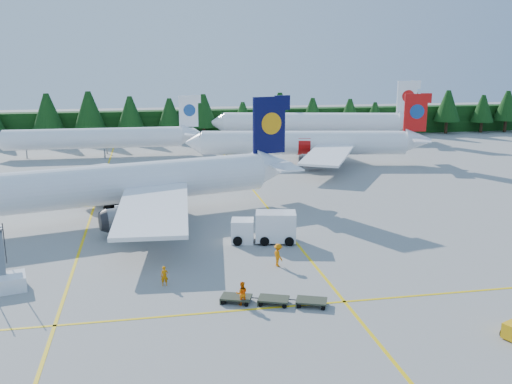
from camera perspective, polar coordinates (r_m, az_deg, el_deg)
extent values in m
plane|color=#9B9B96|center=(46.25, -0.79, -8.49)|extent=(320.00, 320.00, 0.00)
cube|color=yellow|center=(64.93, -16.24, -2.55)|extent=(0.25, 120.00, 0.01)
cube|color=yellow|center=(65.99, 1.30, -1.75)|extent=(0.25, 120.00, 0.01)
cube|color=yellow|center=(40.83, 0.72, -11.57)|extent=(80.00, 0.25, 0.01)
cube|color=black|center=(125.30, -7.42, 6.75)|extent=(220.00, 4.00, 6.00)
cylinder|color=white|center=(62.77, -15.32, 0.64)|extent=(36.73, 13.23, 4.33)
cube|color=#070938|center=(68.02, 1.32, 6.69)|extent=(4.08, 1.38, 6.71)
cube|color=white|center=(72.33, -14.04, 1.83)|extent=(14.14, 17.19, 1.23)
cylinder|color=slate|center=(69.46, -15.24, 0.01)|extent=(4.12, 3.11, 2.27)
cube|color=white|center=(54.82, -10.24, -1.61)|extent=(7.55, 16.62, 1.23)
cylinder|color=slate|center=(57.49, -13.02, -2.61)|extent=(4.12, 3.11, 2.27)
cylinder|color=white|center=(93.89, 4.77, 4.94)|extent=(33.34, 9.93, 3.90)
cone|color=white|center=(94.03, -6.24, 4.92)|extent=(3.40, 4.34, 3.90)
cube|color=red|center=(96.58, 15.66, 7.64)|extent=(3.71, 1.02, 6.05)
cube|color=white|center=(102.43, 6.01, 5.28)|extent=(7.70, 15.27, 1.11)
cylinder|color=slate|center=(99.84, 5.03, 4.30)|extent=(3.64, 2.62, 2.05)
cube|color=white|center=(86.15, 7.19, 3.72)|extent=(12.15, 15.66, 1.11)
cylinder|color=slate|center=(88.73, 5.69, 3.15)|extent=(3.64, 2.62, 2.05)
cylinder|color=slate|center=(94.06, -2.95, 3.32)|extent=(0.23, 0.23, 1.66)
cylinder|color=white|center=(104.71, -15.84, 5.19)|extent=(30.55, 4.10, 3.59)
cube|color=white|center=(103.79, -6.77, 8.03)|extent=(3.41, 0.37, 5.56)
cylinder|color=slate|center=(106.90, -21.95, 3.52)|extent=(0.22, 0.22, 1.43)
cylinder|color=white|center=(119.83, 5.49, 6.90)|extent=(36.13, 11.74, 4.24)
cone|color=white|center=(120.00, -3.91, 6.93)|extent=(3.80, 4.77, 4.24)
cube|color=white|center=(122.35, 14.86, 9.14)|extent=(4.02, 1.21, 6.57)
cylinder|color=slate|center=(119.99, -1.11, 5.53)|extent=(0.25, 0.25, 1.70)
cube|color=white|center=(54.30, -1.36, -3.90)|extent=(2.48, 2.48, 2.20)
cube|color=black|center=(54.14, -1.36, -3.37)|extent=(2.15, 2.32, 0.94)
cube|color=white|center=(54.13, 1.98, -3.44)|extent=(4.17, 3.03, 2.73)
cube|color=#2F3527|center=(41.65, -1.99, -10.45)|extent=(2.50, 2.03, 0.13)
cube|color=#2F3527|center=(41.37, 1.77, -10.62)|extent=(2.50, 2.03, 0.13)
cube|color=#2F3527|center=(41.27, 5.58, -10.75)|extent=(2.50, 2.03, 0.13)
imported|color=orange|center=(44.87, -9.14, -8.30)|extent=(0.59, 0.41, 1.57)
imported|color=#FF6D05|center=(41.05, -1.43, -10.10)|extent=(0.90, 0.72, 1.75)
imported|color=orange|center=(48.21, 2.24, -6.32)|extent=(0.72, 0.92, 1.97)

